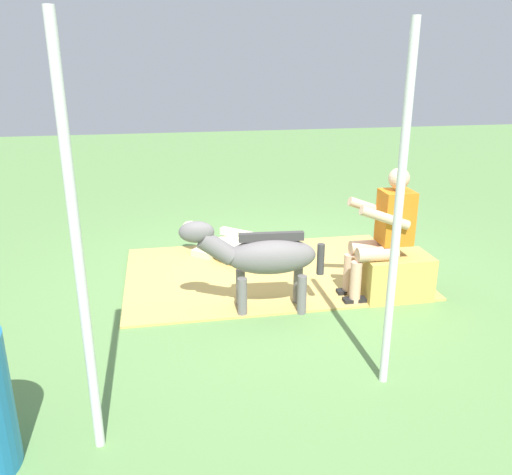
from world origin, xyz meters
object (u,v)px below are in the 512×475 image
(pony_standing, at_px, (262,257))
(tent_pole_right, at_px, (78,256))
(hay_bale, at_px, (395,276))
(person_seated, at_px, (384,229))
(soda_bottle, at_px, (418,268))
(pony_lying, at_px, (236,249))
(tent_pole_left, at_px, (398,219))

(pony_standing, xyz_separation_m, tent_pole_right, (1.35, 1.63, 0.72))
(hay_bale, xyz_separation_m, tent_pole_right, (2.73, 1.69, 1.05))
(pony_standing, bearing_deg, person_seated, -176.97)
(pony_standing, bearing_deg, soda_bottle, -167.63)
(pony_standing, bearing_deg, hay_bale, -177.40)
(pony_lying, xyz_separation_m, tent_pole_left, (-0.74, 2.52, 1.08))
(tent_pole_right, bearing_deg, soda_bottle, -147.32)
(hay_bale, bearing_deg, soda_bottle, -142.14)
(tent_pole_left, bearing_deg, soda_bottle, -123.59)
(soda_bottle, relative_size, tent_pole_left, 0.11)
(pony_standing, relative_size, soda_bottle, 4.76)
(hay_bale, bearing_deg, tent_pole_left, 62.88)
(soda_bottle, bearing_deg, pony_lying, -23.71)
(tent_pole_right, bearing_deg, tent_pole_left, -170.87)
(pony_standing, distance_m, tent_pole_left, 1.64)
(soda_bottle, height_order, tent_pole_right, tent_pole_right)
(tent_pole_left, bearing_deg, person_seated, -111.46)
(person_seated, relative_size, pony_lying, 1.13)
(soda_bottle, relative_size, tent_pole_right, 0.11)
(soda_bottle, distance_m, tent_pole_left, 2.33)
(person_seated, xyz_separation_m, pony_lying, (1.28, -1.15, -0.53))
(pony_standing, height_order, tent_pole_right, tent_pole_right)
(soda_bottle, bearing_deg, tent_pole_left, 56.41)
(hay_bale, bearing_deg, tent_pole_right, 31.80)
(hay_bale, height_order, pony_standing, pony_standing)
(tent_pole_right, bearing_deg, hay_bale, -148.20)
(hay_bale, distance_m, soda_bottle, 0.55)
(pony_lying, distance_m, soda_bottle, 2.04)
(pony_lying, height_order, soda_bottle, pony_lying)
(hay_bale, height_order, pony_lying, hay_bale)
(hay_bale, distance_m, tent_pole_left, 1.86)
(pony_lying, relative_size, tent_pole_left, 0.46)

